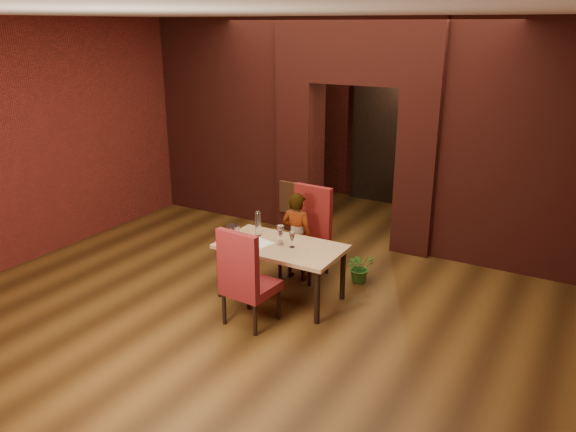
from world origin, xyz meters
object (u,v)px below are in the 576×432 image
wine_glass_c (292,240)px  water_bottle (258,223)px  chair_far (304,234)px  wine_bucket (233,233)px  wine_glass_b (281,235)px  chair_near (251,275)px  dining_table (281,271)px  wine_glass_a (281,234)px  person_seated (297,236)px  potted_plant (360,267)px

wine_glass_c → water_bottle: (-0.54, 0.12, 0.07)m
chair_far → wine_bucket: chair_far is taller
chair_far → wine_glass_b: (0.06, -0.67, 0.21)m
chair_near → wine_glass_c: 0.70m
water_bottle → chair_near: bearing=-62.1°
dining_table → wine_glass_a: (-0.06, 0.09, 0.43)m
wine_glass_b → water_bottle: 0.40m
dining_table → wine_glass_b: 0.45m
wine_glass_b → chair_near: bearing=-87.7°
wine_glass_c → person_seated: bearing=114.3°
wine_glass_a → water_bottle: 0.34m
wine_glass_b → wine_bucket: bearing=-160.9°
water_bottle → wine_glass_c: bearing=-12.5°
chair_far → wine_glass_c: size_ratio=6.31×
wine_glass_b → wine_bucket: (-0.54, -0.19, -0.02)m
water_bottle → chair_far: bearing=59.5°
chair_far → chair_near: 1.33m
water_bottle → potted_plant: 1.43m
dining_table → chair_near: chair_near is taller
dining_table → chair_near: bearing=-89.2°
chair_near → person_seated: bearing=-80.0°
dining_table → potted_plant: size_ratio=3.65×
water_bottle → potted_plant: water_bottle is taller
chair_far → person_seated: size_ratio=1.01×
potted_plant → dining_table: bearing=-125.8°
person_seated → wine_bucket: bearing=58.4°
chair_far → wine_glass_a: (0.01, -0.59, 0.19)m
dining_table → water_bottle: (-0.39, 0.13, 0.50)m
chair_far → wine_bucket: bearing=-116.7°
wine_glass_b → potted_plant: size_ratio=0.58×
person_seated → wine_glass_c: bearing=113.4°
wine_glass_c → wine_bucket: wine_bucket is taller
chair_near → wine_bucket: size_ratio=5.78×
wine_glass_b → chair_far: bearing=94.9°
person_seated → wine_glass_c: 0.65m
wine_bucket → wine_glass_b: bearing=19.1°
dining_table → wine_glass_b: bearing=130.5°
chair_near → wine_glass_a: chair_near is taller
chair_near → wine_glass_b: size_ratio=4.83×
chair_near → potted_plant: chair_near is taller
wine_glass_a → potted_plant: 1.19m
potted_plant → wine_glass_a: bearing=-131.3°
chair_near → wine_glass_b: chair_near is taller
wine_glass_b → wine_glass_c: wine_glass_b is taller
wine_glass_a → wine_glass_b: bearing=-59.0°
wine_glass_b → wine_glass_c: 0.16m
wine_glass_a → wine_glass_c: size_ratio=0.98×
chair_near → water_bottle: size_ratio=3.49×
chair_near → person_seated: size_ratio=0.97×
dining_table → wine_glass_b: (-0.01, 0.01, 0.45)m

